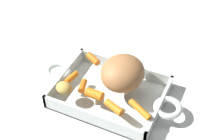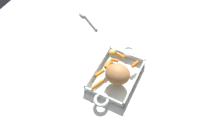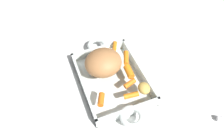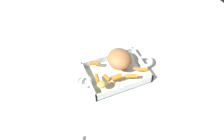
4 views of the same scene
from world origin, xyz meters
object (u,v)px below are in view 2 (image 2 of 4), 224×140
(baby_carrot_northwest, at_px, (120,55))
(baby_carrot_southeast, at_px, (115,60))
(pork_roast, at_px, (118,74))
(baby_carrot_southwest, at_px, (135,64))
(baby_carrot_northeast, at_px, (108,65))
(serving_spoon, at_px, (86,17))
(baby_carrot_short, at_px, (98,84))
(roasting_dish, at_px, (116,76))
(baby_carrot_long, at_px, (100,73))
(potato_corner, at_px, (112,52))

(baby_carrot_northwest, xyz_separation_m, baby_carrot_southeast, (-0.04, 0.01, 0.00))
(pork_roast, bearing_deg, baby_carrot_southwest, -23.44)
(baby_carrot_southwest, xyz_separation_m, baby_carrot_southeast, (-0.02, 0.10, -0.00))
(baby_carrot_southwest, bearing_deg, baby_carrot_northeast, 118.21)
(serving_spoon, bearing_deg, baby_carrot_short, 157.72)
(baby_carrot_northeast, height_order, serving_spoon, baby_carrot_northeast)
(pork_roast, height_order, baby_carrot_short, pork_roast)
(baby_carrot_northwest, bearing_deg, pork_roast, -161.45)
(roasting_dish, height_order, baby_carrot_southwest, baby_carrot_southwest)
(baby_carrot_southwest, distance_m, baby_carrot_northwest, 0.09)
(baby_carrot_northwest, height_order, baby_carrot_southeast, same)
(baby_carrot_southeast, height_order, serving_spoon, baby_carrot_southeast)
(baby_carrot_southeast, bearing_deg, baby_carrot_southwest, -77.63)
(baby_carrot_southwest, xyz_separation_m, baby_carrot_long, (-0.13, 0.14, -0.00))
(pork_roast, bearing_deg, baby_carrot_northwest, 18.55)
(potato_corner, bearing_deg, baby_carrot_long, 179.25)
(baby_carrot_southwest, distance_m, baby_carrot_northeast, 0.14)
(potato_corner, bearing_deg, baby_carrot_southeast, -139.50)
(baby_carrot_southwest, xyz_separation_m, baby_carrot_northwest, (0.02, 0.09, -0.00))
(roasting_dish, bearing_deg, baby_carrot_southeast, 31.20)
(pork_roast, bearing_deg, baby_carrot_northeast, 58.41)
(baby_carrot_northeast, xyz_separation_m, baby_carrot_northwest, (0.08, -0.03, -0.00))
(roasting_dish, distance_m, potato_corner, 0.13)
(pork_roast, bearing_deg, baby_carrot_short, 137.52)
(baby_carrot_long, bearing_deg, pork_roast, -79.58)
(baby_carrot_northwest, bearing_deg, baby_carrot_short, 172.74)
(roasting_dish, xyz_separation_m, baby_carrot_southeast, (0.06, 0.04, 0.04))
(baby_carrot_northwest, height_order, potato_corner, potato_corner)
(baby_carrot_southwest, bearing_deg, roasting_dish, 140.98)
(baby_carrot_northeast, height_order, baby_carrot_northwest, baby_carrot_northeast)
(baby_carrot_southwest, height_order, baby_carrot_northwest, baby_carrot_southwest)
(roasting_dish, xyz_separation_m, baby_carrot_southwest, (0.08, -0.07, 0.04))
(baby_carrot_southwest, height_order, serving_spoon, baby_carrot_southwest)
(roasting_dish, xyz_separation_m, potato_corner, (0.10, 0.07, 0.04))
(baby_carrot_short, bearing_deg, baby_carrot_northeast, 1.97)
(pork_roast, xyz_separation_m, serving_spoon, (0.34, 0.38, -0.07))
(roasting_dish, xyz_separation_m, baby_carrot_northeast, (0.02, 0.05, 0.04))
(baby_carrot_northeast, bearing_deg, roasting_dish, -109.43)
(baby_carrot_short, xyz_separation_m, serving_spoon, (0.42, 0.31, -0.04))
(baby_carrot_northwest, distance_m, serving_spoon, 0.40)
(baby_carrot_long, height_order, serving_spoon, baby_carrot_long)
(baby_carrot_long, bearing_deg, potato_corner, -0.75)
(baby_carrot_southwest, relative_size, baby_carrot_northeast, 0.94)
(roasting_dish, bearing_deg, baby_carrot_short, 154.29)
(pork_roast, height_order, baby_carrot_northeast, pork_roast)
(baby_carrot_southeast, bearing_deg, baby_carrot_northeast, 158.67)
(baby_carrot_southwest, height_order, baby_carrot_short, baby_carrot_southwest)
(baby_carrot_short, bearing_deg, potato_corner, 5.42)
(baby_carrot_northeast, bearing_deg, baby_carrot_northwest, -19.84)
(baby_carrot_southwest, relative_size, baby_carrot_southeast, 1.05)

